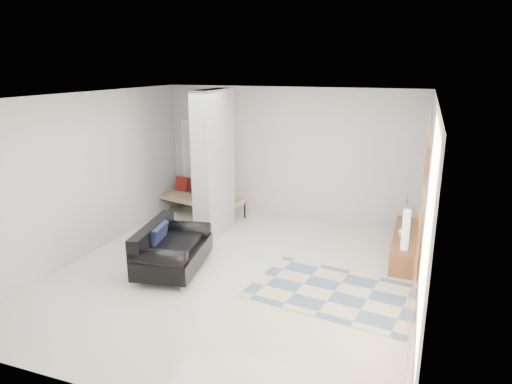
% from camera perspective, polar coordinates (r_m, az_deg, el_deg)
% --- Properties ---
extents(floor, '(6.00, 6.00, 0.00)m').
position_cam_1_polar(floor, '(7.43, -2.56, -10.18)').
color(floor, silver).
rests_on(floor, ground).
extents(ceiling, '(6.00, 6.00, 0.00)m').
position_cam_1_polar(ceiling, '(6.70, -2.85, 11.91)').
color(ceiling, white).
rests_on(ceiling, wall_back).
extents(wall_back, '(6.00, 0.00, 6.00)m').
position_cam_1_polar(wall_back, '(9.70, 4.18, 4.70)').
color(wall_back, silver).
rests_on(wall_back, ground).
extents(wall_front, '(6.00, 0.00, 6.00)m').
position_cam_1_polar(wall_front, '(4.49, -17.85, -9.29)').
color(wall_front, silver).
rests_on(wall_front, ground).
extents(wall_left, '(0.00, 6.00, 6.00)m').
position_cam_1_polar(wall_left, '(8.37, -20.35, 1.99)').
color(wall_left, silver).
rests_on(wall_left, ground).
extents(wall_right, '(0.00, 6.00, 6.00)m').
position_cam_1_polar(wall_right, '(6.43, 20.55, -1.96)').
color(wall_right, silver).
rests_on(wall_right, ground).
extents(partition_column, '(0.35, 1.20, 2.80)m').
position_cam_1_polar(partition_column, '(8.79, -5.29, 3.54)').
color(partition_column, '#B0B4B7').
rests_on(partition_column, floor).
extents(hallway_door, '(0.85, 0.06, 2.04)m').
position_cam_1_polar(hallway_door, '(10.50, -7.01, 3.35)').
color(hallway_door, white).
rests_on(hallway_door, floor).
extents(curtain, '(0.00, 2.55, 2.55)m').
position_cam_1_polar(curtain, '(5.32, 19.68, -4.91)').
color(curtain, '#FF9843').
rests_on(curtain, wall_right).
extents(wall_art, '(0.04, 0.45, 0.55)m').
position_cam_1_polar(wall_art, '(8.02, 20.56, 3.25)').
color(wall_art, '#34170E').
rests_on(wall_art, wall_right).
extents(media_console, '(0.45, 1.94, 0.80)m').
position_cam_1_polar(media_console, '(8.43, 18.26, -6.26)').
color(media_console, brown).
rests_on(media_console, floor).
extents(loveseat, '(1.14, 1.66, 0.76)m').
position_cam_1_polar(loveseat, '(7.56, -10.72, -7.02)').
color(loveseat, silver).
rests_on(loveseat, floor).
extents(daybed, '(2.09, 1.28, 0.77)m').
position_cam_1_polar(daybed, '(10.16, -7.18, -0.62)').
color(daybed, black).
rests_on(daybed, floor).
extents(area_rug, '(2.59, 1.93, 0.01)m').
position_cam_1_polar(area_rug, '(6.98, 9.76, -12.17)').
color(area_rug, beige).
rests_on(area_rug, floor).
extents(cylinder_lamp, '(0.12, 0.12, 0.66)m').
position_cam_1_polar(cylinder_lamp, '(7.57, 18.21, -4.52)').
color(cylinder_lamp, white).
rests_on(cylinder_lamp, media_console).
extents(bronze_figurine, '(0.13, 0.13, 0.25)m').
position_cam_1_polar(bronze_figurine, '(8.79, 18.25, -3.13)').
color(bronze_figurine, black).
rests_on(bronze_figurine, media_console).
extents(vase, '(0.21, 0.21, 0.20)m').
position_cam_1_polar(vase, '(8.19, 18.04, -4.65)').
color(vase, white).
rests_on(vase, media_console).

